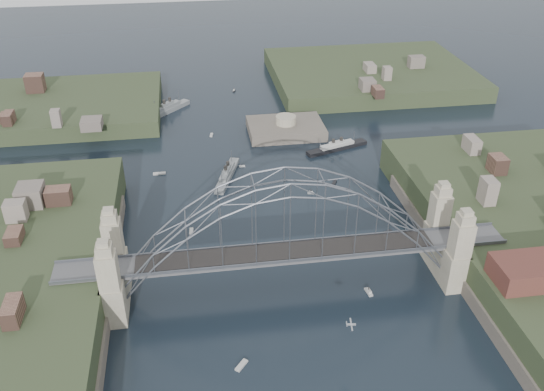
{
  "coord_description": "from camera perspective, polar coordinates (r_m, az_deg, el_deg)",
  "views": [
    {
      "loc": [
        -15.82,
        -86.24,
        72.71
      ],
      "look_at": [
        0.0,
        18.0,
        10.0
      ],
      "focal_mm": 38.58,
      "sensor_mm": 36.0,
      "label": 1
    }
  ],
  "objects": [
    {
      "name": "ground",
      "position": [
        113.91,
        1.38,
        -8.94
      ],
      "size": [
        500.0,
        500.0,
        0.0
      ],
      "primitive_type": "plane",
      "color": "black",
      "rests_on": "ground"
    },
    {
      "name": "small_boat_f",
      "position": [
        155.39,
        -2.94,
        2.86
      ],
      "size": [
        1.62,
        0.6,
        0.45
      ],
      "color": "#BBBAB6",
      "rests_on": "ground"
    },
    {
      "name": "naval_cruiser_near",
      "position": [
        150.16,
        -4.4,
        2.04
      ],
      "size": [
        7.88,
        17.72,
        5.36
      ],
      "color": "gray",
      "rests_on": "ground"
    },
    {
      "name": "headland_ne",
      "position": [
        219.14,
        9.54,
        11.15
      ],
      "size": [
        70.0,
        55.0,
        9.5
      ],
      "primitive_type": "cube",
      "color": "#2E3A20",
      "rests_on": "ground"
    },
    {
      "name": "small_boat_c",
      "position": [
        99.34,
        -3.0,
        -16.23
      ],
      "size": [
        2.39,
        2.65,
        0.45
      ],
      "color": "#BBBAB6",
      "rests_on": "ground"
    },
    {
      "name": "ocean_liner",
      "position": [
        165.28,
        6.36,
        4.72
      ],
      "size": [
        18.56,
        8.54,
        4.6
      ],
      "color": "black",
      "rests_on": "ground"
    },
    {
      "name": "small_boat_e",
      "position": [
        154.42,
        -10.93,
        2.11
      ],
      "size": [
        3.21,
        1.1,
        0.45
      ],
      "color": "#BBBAB6",
      "rests_on": "ground"
    },
    {
      "name": "small_boat_m",
      "position": [
        113.91,
        9.41,
        -9.24
      ],
      "size": [
        1.12,
        2.48,
        1.43
      ],
      "color": "#BBBAB6",
      "rests_on": "ground"
    },
    {
      "name": "headland_nw",
      "position": [
        198.99,
        -19.53,
        7.66
      ],
      "size": [
        60.0,
        45.0,
        9.0
      ],
      "primitive_type": "cube",
      "color": "#2E3A20",
      "rests_on": "ground"
    },
    {
      "name": "small_boat_a",
      "position": [
        130.07,
        -7.88,
        -3.5
      ],
      "size": [
        1.01,
        2.53,
        0.45
      ],
      "color": "#BBBAB6",
      "rests_on": "ground"
    },
    {
      "name": "small_boat_i",
      "position": [
        131.17,
        11.23,
        -3.52
      ],
      "size": [
        2.19,
        1.53,
        0.45
      ],
      "color": "#BBBAB6",
      "rests_on": "ground"
    },
    {
      "name": "fort_island",
      "position": [
        174.7,
        1.34,
        6.02
      ],
      "size": [
        22.0,
        16.0,
        9.4
      ],
      "color": "#595146",
      "rests_on": "ground"
    },
    {
      "name": "naval_cruiser_far",
      "position": [
        191.7,
        -10.15,
        8.27
      ],
      "size": [
        14.36,
        15.22,
        6.21
      ],
      "color": "gray",
      "rests_on": "ground"
    },
    {
      "name": "small_boat_d",
      "position": [
        148.32,
        6.11,
        1.26
      ],
      "size": [
        1.8,
        2.43,
        0.45
      ],
      "color": "#BBBAB6",
      "rests_on": "ground"
    },
    {
      "name": "small_boat_h",
      "position": [
        173.76,
        -5.93,
        5.89
      ],
      "size": [
        1.08,
        2.33,
        0.45
      ],
      "color": "#BBBAB6",
      "rests_on": "ground"
    },
    {
      "name": "aeroplane",
      "position": [
        95.86,
        7.64,
        -12.35
      ],
      "size": [
        1.61,
        2.94,
        0.43
      ],
      "color": "#A9ACB1"
    },
    {
      "name": "small_boat_k",
      "position": [
        206.77,
        -3.72,
        10.18
      ],
      "size": [
        1.16,
        1.88,
        1.43
      ],
      "color": "#BBBAB6",
      "rests_on": "ground"
    },
    {
      "name": "small_boat_b",
      "position": [
        143.04,
        3.8,
        0.26
      ],
      "size": [
        1.72,
        1.0,
        1.43
      ],
      "color": "#BBBAB6",
      "rests_on": "ground"
    },
    {
      "name": "bridge",
      "position": [
        106.46,
        1.46,
        -3.82
      ],
      "size": [
        84.0,
        13.8,
        24.6
      ],
      "color": "#535356",
      "rests_on": "ground"
    },
    {
      "name": "small_boat_l",
      "position": [
        141.28,
        -17.74,
        -1.73
      ],
      "size": [
        1.19,
        2.45,
        1.43
      ],
      "color": "#BBBAB6",
      "rests_on": "ground"
    }
  ]
}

